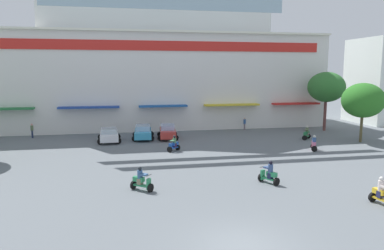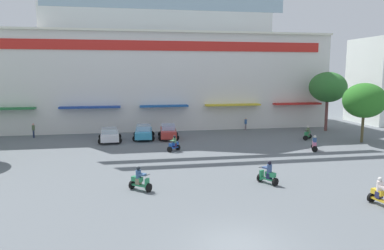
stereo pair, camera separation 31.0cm
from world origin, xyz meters
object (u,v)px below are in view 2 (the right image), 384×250
(pedestrian_0, at_px, (246,123))
(scooter_rider_4, at_px, (268,174))
(parked_car_2, at_px, (168,132))
(scooter_rider_8, at_px, (140,181))
(parked_car_1, at_px, (144,132))
(scooter_rider_5, at_px, (381,194))
(scooter_rider_6, at_px, (174,145))
(scooter_rider_3, at_px, (314,144))
(parked_car_0, at_px, (110,135))
(plaza_tree_1, at_px, (364,101))
(scooter_rider_9, at_px, (308,134))
(plaza_tree_3, at_px, (328,87))
(pedestrian_1, at_px, (33,129))

(pedestrian_0, bearing_deg, scooter_rider_4, -104.94)
(parked_car_2, relative_size, scooter_rider_8, 2.81)
(parked_car_1, bearing_deg, scooter_rider_5, -62.62)
(parked_car_2, relative_size, pedestrian_0, 2.71)
(parked_car_1, distance_m, scooter_rider_5, 25.23)
(scooter_rider_6, bearing_deg, scooter_rider_3, -9.46)
(parked_car_0, xyz_separation_m, parked_car_2, (6.18, 0.59, 0.06))
(plaza_tree_1, xyz_separation_m, scooter_rider_4, (-14.92, -11.59, -3.69))
(scooter_rider_9, bearing_deg, scooter_rider_5, -106.73)
(plaza_tree_1, relative_size, scooter_rider_3, 4.20)
(plaza_tree_1, distance_m, scooter_rider_5, 19.78)
(parked_car_1, xyz_separation_m, pedestrian_0, (12.78, 3.72, 0.13))
(parked_car_1, bearing_deg, scooter_rider_4, -68.01)
(parked_car_2, distance_m, pedestrian_0, 10.94)
(plaza_tree_1, bearing_deg, parked_car_0, 168.78)
(parked_car_1, distance_m, scooter_rider_8, 17.45)
(parked_car_2, relative_size, scooter_rider_5, 2.64)
(plaza_tree_3, distance_m, pedestrian_1, 34.57)
(plaza_tree_1, distance_m, parked_car_1, 23.10)
(plaza_tree_3, distance_m, scooter_rider_5, 26.63)
(plaza_tree_3, distance_m, parked_car_0, 26.43)
(plaza_tree_3, distance_m, scooter_rider_6, 22.11)
(plaza_tree_1, relative_size, scooter_rider_5, 3.86)
(plaza_tree_3, relative_size, scooter_rider_5, 4.55)
(scooter_rider_5, bearing_deg, scooter_rider_3, 75.29)
(parked_car_0, height_order, scooter_rider_4, scooter_rider_4)
(parked_car_1, xyz_separation_m, scooter_rider_9, (17.27, -3.57, -0.13))
(scooter_rider_4, relative_size, scooter_rider_5, 0.97)
(plaza_tree_3, bearing_deg, scooter_rider_4, -128.63)
(parked_car_0, height_order, pedestrian_1, pedestrian_1)
(plaza_tree_1, xyz_separation_m, parked_car_1, (-22.02, 6.00, -3.56))
(scooter_rider_5, bearing_deg, scooter_rider_8, 158.62)
(scooter_rider_6, bearing_deg, parked_car_2, 87.95)
(plaza_tree_1, distance_m, pedestrian_1, 35.22)
(plaza_tree_3, xyz_separation_m, pedestrian_1, (-34.26, 1.35, -4.42))
(parked_car_1, bearing_deg, scooter_rider_9, -11.67)
(plaza_tree_1, bearing_deg, plaza_tree_3, 87.46)
(plaza_tree_3, bearing_deg, scooter_rider_5, -114.21)
(scooter_rider_3, bearing_deg, scooter_rider_4, -132.74)
(parked_car_0, relative_size, scooter_rider_8, 2.82)
(pedestrian_0, bearing_deg, parked_car_2, -158.27)
(parked_car_0, relative_size, scooter_rider_5, 2.65)
(scooter_rider_8, bearing_deg, scooter_rider_4, -1.17)
(scooter_rider_9, relative_size, pedestrian_0, 0.98)
(parked_car_2, height_order, scooter_rider_5, scooter_rider_5)
(scooter_rider_9, bearing_deg, pedestrian_1, 167.58)
(parked_car_0, bearing_deg, parked_car_1, 14.58)
(parked_car_0, distance_m, pedestrian_1, 9.17)
(scooter_rider_3, xyz_separation_m, scooter_rider_9, (2.11, 5.30, 0.03))
(plaza_tree_3, xyz_separation_m, parked_car_2, (-19.73, -1.84, -4.56))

